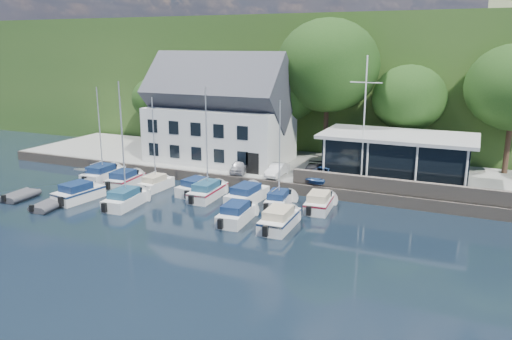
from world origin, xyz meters
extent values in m
plane|color=black|center=(0.00, 0.00, 0.00)|extent=(180.00, 180.00, 0.00)
cube|color=gray|center=(0.00, 17.50, 0.50)|extent=(60.00, 13.00, 1.00)
cube|color=#72665B|center=(0.00, 11.00, 0.50)|extent=(60.00, 0.30, 1.00)
cube|color=#315520|center=(0.00, 62.00, 8.00)|extent=(160.00, 75.00, 16.00)
cube|color=brown|center=(8.00, 70.00, 16.15)|extent=(50.00, 30.00, 0.30)
cube|color=#72665B|center=(12.00, 11.40, 1.60)|extent=(18.00, 0.50, 1.20)
imported|color=#B6B6BB|center=(-2.87, 12.66, 1.59)|extent=(2.05, 3.67, 1.18)
imported|color=silver|center=(0.87, 12.77, 1.57)|extent=(1.22, 3.49, 1.15)
imported|color=#28282D|center=(3.99, 13.52, 1.58)|extent=(2.07, 4.17, 1.16)
imported|color=navy|center=(5.19, 12.96, 1.65)|extent=(2.05, 3.98, 1.30)
camera|label=1|loc=(17.14, -28.49, 12.79)|focal=35.00mm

